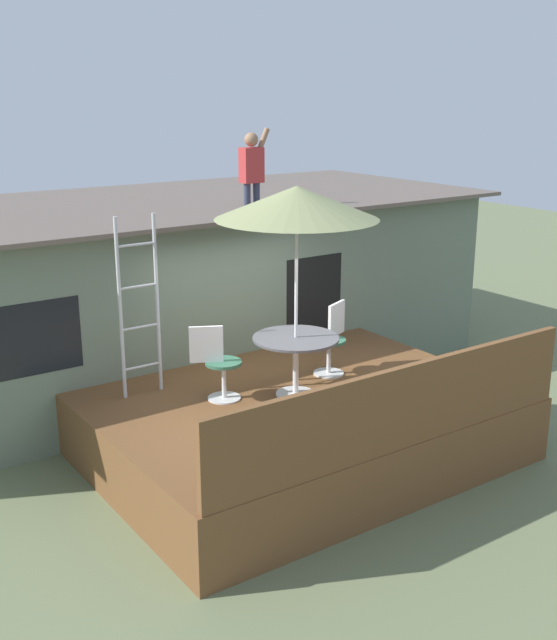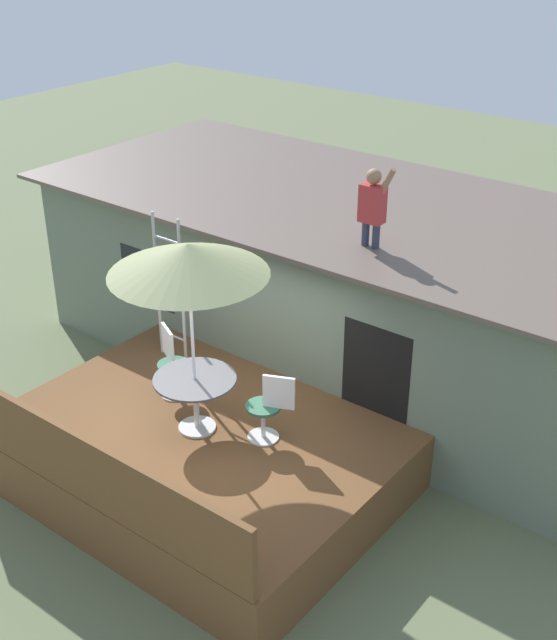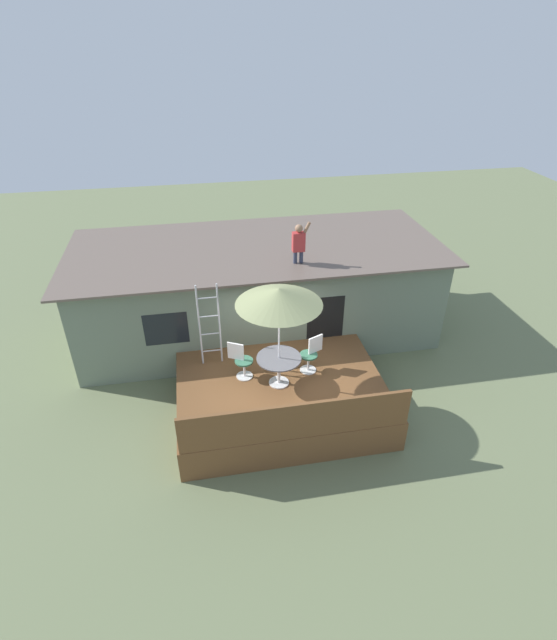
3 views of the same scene
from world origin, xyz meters
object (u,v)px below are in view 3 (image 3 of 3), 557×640
(patio_table, at_px, (279,363))
(step_ladder, at_px, (210,325))
(patio_chair_left, at_px, (241,361))
(patio_chair_right, at_px, (311,354))
(patio_umbrella, at_px, (279,297))
(person_figure, at_px, (299,241))

(patio_table, height_order, step_ladder, step_ladder)
(patio_chair_left, bearing_deg, step_ladder, 161.17)
(patio_chair_left, bearing_deg, patio_chair_right, 25.84)
(patio_umbrella, bearing_deg, patio_chair_left, 152.56)
(patio_chair_left, height_order, patio_chair_right, same)
(patio_umbrella, distance_m, person_figure, 2.61)
(patio_chair_right, bearing_deg, step_ladder, -41.51)
(patio_umbrella, height_order, patio_chair_left, patio_umbrella)
(person_figure, height_order, patio_chair_right, person_figure)
(patio_table, xyz_separation_m, step_ladder, (-1.49, 1.12, 0.51))
(person_figure, xyz_separation_m, patio_chair_right, (-0.10, -2.03, -2.10))
(patio_umbrella, height_order, patio_chair_right, patio_umbrella)
(person_figure, distance_m, patio_chair_left, 3.40)
(patio_umbrella, height_order, person_figure, person_figure)
(step_ladder, bearing_deg, patio_table, -36.90)
(patio_umbrella, bearing_deg, patio_chair_right, 24.18)
(patio_umbrella, xyz_separation_m, patio_chair_left, (-0.84, 0.43, -1.89))
(patio_table, distance_m, step_ladder, 1.94)
(person_figure, bearing_deg, patio_chair_right, -92.94)
(patio_table, height_order, patio_chair_right, patio_chair_right)
(patio_chair_left, bearing_deg, person_figure, 75.15)
(patio_table, relative_size, step_ladder, 0.47)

